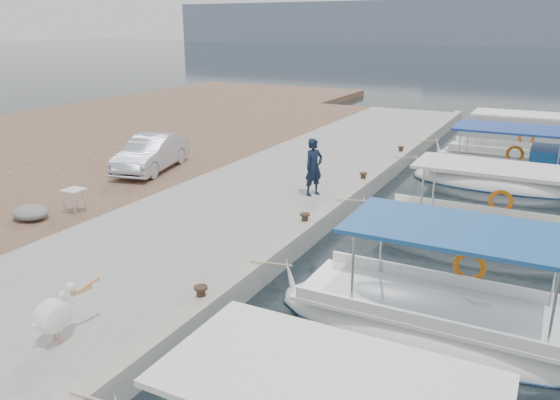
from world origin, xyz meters
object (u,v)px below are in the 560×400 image
object	(u,v)px
pelican	(56,314)
fishing_caique_c	(482,239)
fishing_caique_b	(440,326)
parked_car	(151,153)
fishing_caique_e	(514,161)
fishing_caique_d	(504,181)
fisherman	(314,167)

from	to	relation	value
pelican	fishing_caique_c	bearing A→B (deg)	58.33
fishing_caique_b	parked_car	bearing A→B (deg)	153.88
parked_car	fishing_caique_e	bearing A→B (deg)	24.88
fishing_caique_d	fisherman	distance (m)	8.04
fishing_caique_d	parked_car	distance (m)	13.49
fishing_caique_e	fisherman	size ratio (longest dim) A/B	3.74
fishing_caique_e	parked_car	world-z (taller)	fishing_caique_e
fishing_caique_c	fisherman	xyz separation A→B (m)	(-5.40, 0.57, 1.31)
fishing_caique_e	parked_car	size ratio (longest dim) A/B	1.72
fishing_caique_d	fisherman	bearing A→B (deg)	-132.07
fishing_caique_c	fishing_caique_d	size ratio (longest dim) A/B	1.06
fishing_caique_e	pelican	size ratio (longest dim) A/B	5.31
fisherman	fishing_caique_d	bearing A→B (deg)	-15.62
fishing_caique_c	fisherman	bearing A→B (deg)	173.94
fishing_caique_b	fishing_caique_e	size ratio (longest dim) A/B	0.98
fishing_caique_b	fisherman	world-z (taller)	fisherman
fishing_caique_b	fishing_caique_d	xyz separation A→B (m)	(0.00, 11.73, 0.07)
fishing_caique_d	pelican	xyz separation A→B (m)	(-5.77, -15.96, 0.83)
fishing_caique_d	fisherman	size ratio (longest dim) A/B	3.57
fishing_caique_c	fishing_caique_d	distance (m)	6.47
pelican	fisherman	xyz separation A→B (m)	(0.45, 10.06, 0.41)
fishing_caique_b	parked_car	distance (m)	13.57
fishing_caique_e	fishing_caique_b	bearing A→B (deg)	-90.20
fisherman	parked_car	bearing A→B (deg)	115.43
fishing_caique_e	fisherman	distance (m)	11.24
fishing_caique_d	fishing_caique_e	xyz separation A→B (m)	(0.05, 3.88, -0.07)
fishing_caique_d	parked_car	xyz separation A→B (m)	(-12.15, -5.78, 0.98)
fishing_caique_d	pelican	bearing A→B (deg)	-109.89
fishing_caique_b	pelican	size ratio (longest dim) A/B	5.23
fishing_caique_b	fishing_caique_c	xyz separation A→B (m)	(0.08, 5.26, 0.00)
fishing_caique_c	pelican	size ratio (longest dim) A/B	5.35
fishing_caique_c	pelican	bearing A→B (deg)	-121.67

